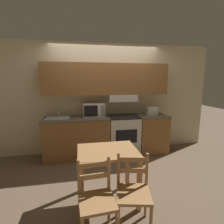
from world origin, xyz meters
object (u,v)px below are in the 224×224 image
microwave (94,110)px  dining_table (108,160)px  stove_range (123,135)px  toaster (152,111)px  chair_right_of_table (133,192)px  sink_basin (58,118)px  chair_left_of_table (96,200)px

microwave → dining_table: size_ratio=0.59×
stove_range → microwave: (-0.68, 0.10, 0.60)m
stove_range → toaster: size_ratio=3.53×
toaster → dining_table: (-1.33, -1.58, -0.38)m
microwave → dining_table: bearing=-88.6°
stove_range → chair_right_of_table: (-0.42, -2.08, -0.02)m
sink_basin → toaster: bearing=-0.2°
toaster → stove_range: bearing=179.1°
microwave → chair_left_of_table: 2.32m
stove_range → microwave: 0.91m
sink_basin → dining_table: bearing=-62.6°
toaster → microwave: bearing=175.3°
chair_right_of_table → sink_basin: bearing=129.0°
dining_table → chair_right_of_table: (0.22, -0.49, -0.19)m
toaster → dining_table: bearing=-130.1°
microwave → toaster: microwave is taller
microwave → sink_basin: size_ratio=0.99×
dining_table → chair_left_of_table: 0.61m
stove_range → toaster: (0.70, -0.01, 0.55)m
microwave → dining_table: (0.04, -1.69, -0.43)m
stove_range → chair_right_of_table: 2.13m
stove_range → chair_left_of_table: stove_range is taller
microwave → toaster: bearing=-4.7°
sink_basin → dining_table: 1.81m
microwave → sink_basin: 0.80m
chair_left_of_table → chair_right_of_table: (0.43, 0.05, 0.00)m
toaster → chair_left_of_table: size_ratio=0.30×
sink_basin → chair_left_of_table: sink_basin is taller
stove_range → sink_basin: (-1.46, -0.00, 0.47)m
microwave → chair_left_of_table: size_ratio=0.56×
stove_range → chair_left_of_table: (-0.85, -2.13, -0.02)m
toaster → dining_table: size_ratio=0.31×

